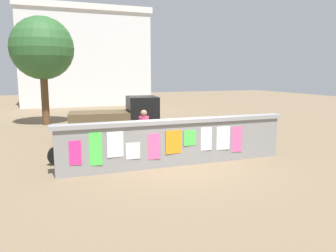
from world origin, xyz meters
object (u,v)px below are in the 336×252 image
auto_rickshaw_truck (119,120)px  bicycle_near (212,130)px  motorcycle (78,149)px  person_walking (144,129)px  tree_roadside (42,49)px

auto_rickshaw_truck → bicycle_near: auto_rickshaw_truck is taller
motorcycle → bicycle_near: bicycle_near is taller
person_walking → auto_rickshaw_truck: bearing=93.7°
person_walking → tree_roadside: bearing=108.9°
tree_roadside → person_walking: bearing=-71.1°
auto_rickshaw_truck → tree_roadside: 7.20m
auto_rickshaw_truck → person_walking: 3.04m
tree_roadside → auto_rickshaw_truck: bearing=-64.0°
motorcycle → person_walking: (2.16, -0.03, 0.52)m
tree_roadside → bicycle_near: bearing=-43.9°
auto_rickshaw_truck → motorcycle: auto_rickshaw_truck is taller
bicycle_near → person_walking: (-3.79, -2.28, 0.62)m
auto_rickshaw_truck → tree_roadside: bearing=116.0°
auto_rickshaw_truck → bicycle_near: bearing=-10.6°
bicycle_near → person_walking: bearing=-148.9°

